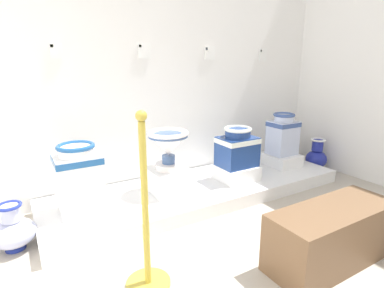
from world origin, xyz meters
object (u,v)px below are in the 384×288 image
(info_placard_first, at_px, (56,51))
(info_placard_second, at_px, (144,51))
(decorative_vase_spare, at_px, (13,231))
(decorative_vase_companion, at_px, (316,157))
(plinth_block_leftmost, at_px, (236,172))
(antique_toilet_central_ornate, at_px, (168,144))
(plinth_block_broad_patterned, at_px, (281,159))
(antique_toilet_slender_white, at_px, (78,171))
(plinth_block_central_ornate, at_px, (169,180))
(museum_bench, at_px, (332,235))
(antique_toilet_broad_patterned, at_px, (283,133))
(antique_toilet_leftmost, at_px, (237,147))
(info_placard_fourth, at_px, (263,55))
(stanchion_post_near_left, at_px, (146,240))
(info_placard_third, at_px, (210,53))
(plinth_block_slender_white, at_px, (81,205))

(info_placard_first, distance_m, info_placard_second, 0.80)
(decorative_vase_spare, distance_m, decorative_vase_companion, 3.34)
(plinth_block_leftmost, height_order, decorative_vase_spare, decorative_vase_spare)
(antique_toilet_central_ornate, bearing_deg, plinth_block_broad_patterned, 0.59)
(antique_toilet_slender_white, height_order, plinth_block_central_ornate, antique_toilet_slender_white)
(museum_bench, bearing_deg, antique_toilet_central_ornate, 111.91)
(plinth_block_broad_patterned, height_order, decorative_vase_companion, decorative_vase_companion)
(antique_toilet_broad_patterned, relative_size, museum_bench, 0.51)
(antique_toilet_leftmost, bearing_deg, plinth_block_central_ornate, 174.01)
(antique_toilet_leftmost, bearing_deg, info_placard_second, 144.83)
(info_placard_fourth, bearing_deg, museum_bench, -118.58)
(stanchion_post_near_left, bearing_deg, info_placard_fourth, 33.15)
(antique_toilet_slender_white, distance_m, antique_toilet_broad_patterned, 2.31)
(plinth_block_broad_patterned, height_order, info_placard_second, info_placard_second)
(info_placard_first, bearing_deg, decorative_vase_companion, -10.67)
(plinth_block_broad_patterned, bearing_deg, decorative_vase_spare, -177.76)
(info_placard_third, bearing_deg, antique_toilet_broad_patterned, -30.61)
(plinth_block_broad_patterned, height_order, museum_bench, museum_bench)
(decorative_vase_companion, distance_m, museum_bench, 1.97)
(plinth_block_leftmost, xyz_separation_m, stanchion_post_near_left, (-1.37, -0.87, 0.10))
(info_placard_fourth, bearing_deg, decorative_vase_spare, -168.97)
(plinth_block_central_ornate, height_order, antique_toilet_central_ornate, antique_toilet_central_ornate)
(info_placard_fourth, bearing_deg, antique_toilet_leftmost, -145.58)
(info_placard_first, bearing_deg, antique_toilet_central_ornate, -29.52)
(info_placard_fourth, bearing_deg, antique_toilet_broad_patterned, -94.38)
(plinth_block_leftmost, height_order, stanchion_post_near_left, stanchion_post_near_left)
(antique_toilet_leftmost, distance_m, antique_toilet_broad_patterned, 0.76)
(plinth_block_central_ornate, xyz_separation_m, decorative_vase_companion, (2.04, -0.08, -0.07))
(plinth_block_broad_patterned, xyz_separation_m, museum_bench, (-0.96, -1.37, -0.00))
(antique_toilet_central_ornate, relative_size, info_placard_second, 2.59)
(antique_toilet_broad_patterned, distance_m, info_placard_fourth, 1.00)
(info_placard_second, height_order, decorative_vase_companion, info_placard_second)
(decorative_vase_spare, bearing_deg, info_placard_fourth, 11.03)
(antique_toilet_slender_white, relative_size, info_placard_fourth, 3.03)
(antique_toilet_broad_patterned, bearing_deg, info_placard_first, 169.14)
(plinth_block_slender_white, height_order, info_placard_fourth, info_placard_fourth)
(antique_toilet_central_ornate, relative_size, info_placard_fourth, 2.45)
(antique_toilet_central_ornate, relative_size, decorative_vase_companion, 0.93)
(info_placard_first, xyz_separation_m, decorative_vase_spare, (-0.50, -0.55, -1.28))
(antique_toilet_slender_white, distance_m, info_placard_third, 1.88)
(plinth_block_central_ornate, distance_m, antique_toilet_leftmost, 0.79)
(antique_toilet_slender_white, height_order, antique_toilet_central_ornate, antique_toilet_central_ornate)
(stanchion_post_near_left, bearing_deg, antique_toilet_central_ornate, 56.94)
(info_placard_first, height_order, decorative_vase_spare, info_placard_first)
(antique_toilet_slender_white, bearing_deg, info_placard_second, 29.70)
(info_placard_fourth, xyz_separation_m, decorative_vase_spare, (-2.84, -0.55, -1.28))
(plinth_block_central_ornate, bearing_deg, info_placard_fourth, 16.65)
(plinth_block_central_ornate, height_order, decorative_vase_spare, plinth_block_central_ornate)
(plinth_block_leftmost, bearing_deg, antique_toilet_broad_patterned, 7.15)
(decorative_vase_spare, xyz_separation_m, decorative_vase_companion, (3.34, 0.02, 0.03))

